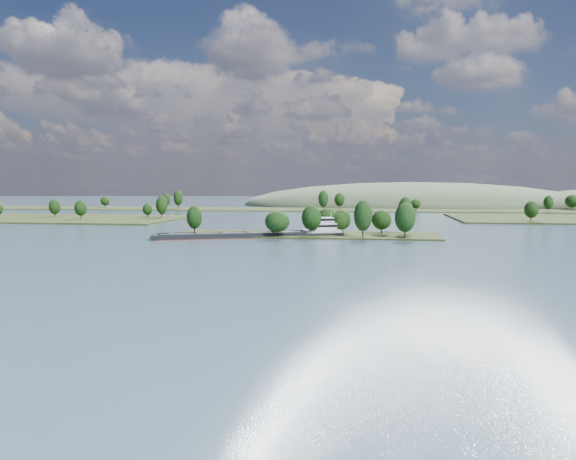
# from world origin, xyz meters

# --- Properties ---
(ground) EXTENTS (1800.00, 1800.00, 0.00)m
(ground) POSITION_xyz_m (0.00, 120.00, 0.00)
(ground) COLOR #3D566A
(ground) RESTS_ON ground
(tree_island) EXTENTS (100.00, 32.60, 15.20)m
(tree_island) POSITION_xyz_m (6.61, 178.90, 3.73)
(tree_island) COLOR #283417
(tree_island) RESTS_ON ground
(back_shoreline) EXTENTS (900.00, 60.00, 15.85)m
(back_shoreline) POSITION_xyz_m (8.85, 399.75, 0.70)
(back_shoreline) COLOR #283417
(back_shoreline) RESTS_ON ground
(hill_west) EXTENTS (320.00, 160.00, 44.00)m
(hill_west) POSITION_xyz_m (60.00, 500.00, 0.00)
(hill_west) COLOR #4D5C3F
(hill_west) RESTS_ON ground
(cargo_barge) EXTENTS (68.00, 34.26, 9.48)m
(cargo_barge) POSITION_xyz_m (-14.14, 170.56, 1.20)
(cargo_barge) COLOR black
(cargo_barge) RESTS_ON ground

